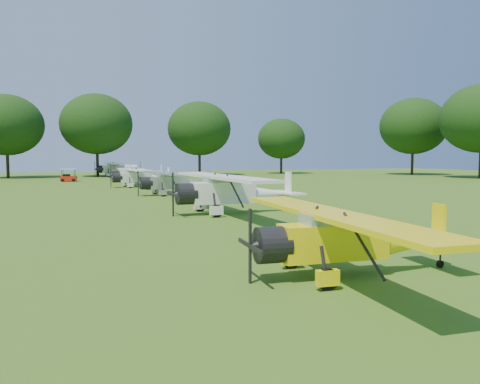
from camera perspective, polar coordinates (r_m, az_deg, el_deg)
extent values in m
plane|color=#2C5B16|center=(21.14, -0.62, -4.35)|extent=(160.00, 160.00, 0.00)
cylinder|color=black|center=(76.25, 27.26, 3.38)|extent=(0.44, 0.44, 4.99)
cylinder|color=black|center=(85.54, 20.26, 3.60)|extent=(0.44, 0.44, 4.81)
ellipsoid|color=black|center=(85.69, 20.37, 7.54)|extent=(11.23, 11.23, 9.55)
cylinder|color=black|center=(86.27, 5.04, 3.49)|extent=(0.44, 0.44, 3.70)
ellipsoid|color=black|center=(86.31, 5.06, 6.49)|extent=(8.63, 8.63, 7.34)
cylinder|color=black|center=(78.81, -4.95, 3.70)|extent=(0.44, 0.44, 4.51)
ellipsoid|color=black|center=(78.94, -4.98, 7.70)|extent=(10.52, 10.52, 8.94)
cylinder|color=black|center=(76.52, -16.99, 3.59)|extent=(0.44, 0.44, 4.74)
ellipsoid|color=black|center=(76.68, -17.09, 7.92)|extent=(11.05, 11.05, 9.39)
cylinder|color=black|center=(76.53, -26.46, 3.22)|extent=(0.44, 0.44, 4.49)
ellipsoid|color=black|center=(76.66, -26.61, 7.32)|extent=(10.47, 10.47, 8.90)
cube|color=yellow|center=(12.75, 11.25, -5.92)|extent=(2.96, 1.07, 0.95)
cone|color=yellow|center=(14.07, 20.15, -5.70)|extent=(2.59, 1.00, 0.82)
cube|color=#8CA5B2|center=(12.62, 10.92, -3.72)|extent=(1.51, 0.94, 0.50)
cylinder|color=black|center=(12.05, 3.93, -6.45)|extent=(0.88, 1.00, 0.94)
cube|color=black|center=(11.86, 1.24, -6.61)|extent=(0.06, 0.11, 1.91)
cube|color=yellow|center=(12.60, 10.93, -2.70)|extent=(2.01, 9.69, 0.13)
cube|color=yellow|center=(14.56, 23.07, -3.64)|extent=(0.13, 0.50, 1.18)
cube|color=yellow|center=(14.56, 22.74, -5.25)|extent=(0.95, 2.59, 0.08)
cylinder|color=black|center=(11.58, 10.63, -10.41)|extent=(0.55, 0.18, 0.54)
cylinder|color=black|center=(13.58, 6.21, -8.15)|extent=(0.55, 0.18, 0.54)
cylinder|color=black|center=(14.81, 23.20, -8.07)|extent=(0.22, 0.09, 0.22)
cube|color=white|center=(26.05, -2.10, -0.09)|extent=(3.62, 1.20, 1.17)
cone|color=white|center=(27.28, 3.83, -0.25)|extent=(3.17, 1.13, 1.01)
cube|color=#8CA5B2|center=(25.97, -2.34, 1.25)|extent=(1.83, 1.10, 0.62)
cylinder|color=black|center=(25.37, -6.59, -0.24)|extent=(1.05, 1.20, 1.16)
cube|color=black|center=(25.18, -8.18, -0.29)|extent=(0.07, 0.14, 2.35)
cube|color=white|center=(25.95, -2.34, 1.87)|extent=(2.09, 11.91, 0.16)
cube|color=white|center=(27.77, 5.90, 0.98)|extent=(0.14, 0.62, 1.45)
cube|color=white|center=(27.75, 5.69, -0.07)|extent=(1.07, 3.17, 0.10)
cylinder|color=black|center=(24.52, -2.88, -2.35)|extent=(0.68, 0.21, 0.67)
cylinder|color=black|center=(27.14, -4.92, -1.70)|extent=(0.68, 0.21, 0.67)
cylinder|color=black|center=(27.94, 6.07, -1.95)|extent=(0.27, 0.10, 0.27)
cube|color=silver|center=(38.95, -8.73, 1.14)|extent=(3.19, 1.17, 1.03)
cone|color=silver|center=(39.79, -5.08, 1.03)|extent=(2.80, 1.09, 0.88)
cube|color=#8CA5B2|center=(38.90, -8.88, 1.92)|extent=(1.63, 1.02, 0.54)
cylinder|color=black|center=(38.46, -11.39, 1.06)|extent=(0.96, 1.08, 1.02)
cube|color=black|center=(38.32, -12.31, 1.03)|extent=(0.07, 0.12, 2.05)
cube|color=silver|center=(38.89, -8.89, 2.28)|extent=(2.23, 10.44, 0.14)
cube|color=silver|center=(40.11, -3.78, 1.76)|extent=(0.14, 0.54, 1.27)
cube|color=silver|center=(40.10, -3.90, 1.13)|extent=(1.04, 2.79, 0.09)
cylinder|color=black|center=(37.61, -9.33, -0.11)|extent=(0.60, 0.20, 0.59)
cylinder|color=black|center=(39.96, -10.30, 0.15)|extent=(0.60, 0.20, 0.59)
cylinder|color=black|center=(40.22, -3.64, -0.02)|extent=(0.24, 0.10, 0.23)
cube|color=white|center=(49.55, -12.66, 1.77)|extent=(3.18, 1.21, 1.02)
cone|color=white|center=(50.23, -9.74, 1.68)|extent=(2.79, 1.12, 0.88)
cube|color=#8CA5B2|center=(49.51, -12.78, 2.38)|extent=(1.63, 1.03, 0.54)
cylinder|color=black|center=(49.16, -14.76, 1.71)|extent=(0.96, 1.09, 1.01)
cube|color=black|center=(49.04, -15.48, 1.69)|extent=(0.07, 0.12, 2.04)
cube|color=white|center=(49.50, -12.78, 2.66)|extent=(2.35, 10.40, 0.14)
cube|color=white|center=(50.49, -8.68, 2.26)|extent=(0.15, 0.54, 1.26)
cube|color=white|center=(50.47, -8.78, 1.76)|extent=(1.07, 2.79, 0.09)
cylinder|color=black|center=(48.23, -13.21, 0.82)|extent=(0.60, 0.21, 0.58)
cylinder|color=black|center=(50.60, -13.82, 0.97)|extent=(0.60, 0.21, 0.58)
cylinder|color=black|center=(50.58, -8.56, 0.85)|extent=(0.24, 0.10, 0.23)
cube|color=white|center=(62.69, -13.06, 2.35)|extent=(3.38, 1.38, 1.08)
cone|color=white|center=(62.78, -10.52, 2.25)|extent=(2.97, 1.27, 0.92)
cube|color=#8CA5B2|center=(62.67, -13.16, 2.86)|extent=(1.75, 1.14, 0.57)
cylinder|color=black|center=(62.70, -14.84, 2.31)|extent=(1.05, 1.17, 1.07)
cube|color=black|center=(62.71, -15.45, 2.30)|extent=(0.08, 0.13, 2.16)
cube|color=white|center=(62.66, -13.16, 3.10)|extent=(2.83, 10.99, 0.14)
cube|color=white|center=(62.83, -9.59, 2.73)|extent=(0.17, 0.57, 1.34)
cube|color=white|center=(62.84, -9.68, 2.31)|extent=(1.22, 2.96, 0.09)
cylinder|color=black|center=(61.43, -13.80, 1.57)|extent=(0.63, 0.24, 0.62)
cylinder|color=black|center=(64.00, -13.79, 1.68)|extent=(0.63, 0.24, 0.62)
cylinder|color=black|center=(62.89, -9.48, 1.53)|extent=(0.25, 0.11, 0.25)
cube|color=silver|center=(76.05, -15.13, 2.72)|extent=(3.57, 1.07, 1.17)
cone|color=silver|center=(76.41, -12.88, 2.65)|extent=(3.13, 1.01, 1.00)
cube|color=#8CA5B2|center=(76.02, -15.23, 3.18)|extent=(1.79, 1.03, 0.61)
cylinder|color=black|center=(75.87, -16.73, 2.68)|extent=(1.01, 1.16, 1.16)
cube|color=black|center=(75.82, -17.28, 2.67)|extent=(0.07, 0.13, 2.34)
cube|color=silver|center=(76.02, -15.23, 3.39)|extent=(1.64, 11.84, 0.16)
cube|color=silver|center=(76.56, -12.06, 3.08)|extent=(0.11, 0.61, 1.45)
cube|color=silver|center=(76.56, -12.14, 2.70)|extent=(0.95, 3.13, 0.10)
cylinder|color=black|center=(74.60, -15.70, 2.04)|extent=(0.67, 0.18, 0.67)
cylinder|color=black|center=(77.38, -15.88, 2.11)|extent=(0.67, 0.18, 0.67)
cylinder|color=black|center=(76.62, -11.96, 2.01)|extent=(0.27, 0.09, 0.27)
cube|color=red|center=(62.70, -20.16, 1.56)|extent=(2.05, 1.35, 0.61)
cube|color=black|center=(62.73, -20.40, 1.87)|extent=(0.93, 1.07, 0.39)
cube|color=white|center=(62.66, -20.19, 2.64)|extent=(1.98, 1.42, 0.07)
cylinder|color=black|center=(62.29, -20.82, 1.34)|extent=(0.40, 0.18, 0.38)
cylinder|color=black|center=(63.35, -20.66, 1.39)|extent=(0.40, 0.18, 0.38)
cylinder|color=black|center=(62.08, -19.64, 1.36)|extent=(0.40, 0.18, 0.38)
cylinder|color=black|center=(63.14, -19.50, 1.41)|extent=(0.40, 0.18, 0.38)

